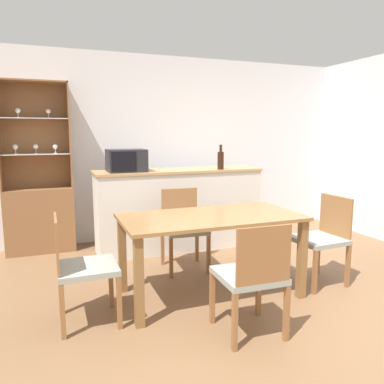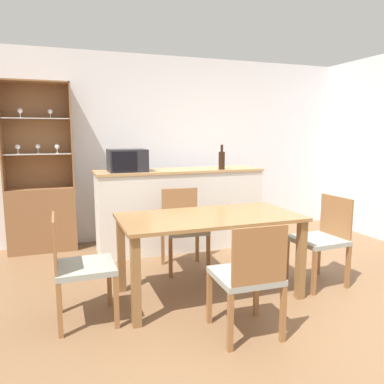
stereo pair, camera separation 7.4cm
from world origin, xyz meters
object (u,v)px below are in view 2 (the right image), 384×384
at_px(dining_table, 209,228).
at_px(dining_chair_side_right_near, 321,239).
at_px(dining_chair_head_far, 184,228).
at_px(wine_bottle, 222,160).
at_px(dining_chair_side_left_near, 79,266).
at_px(dining_chair_head_near, 248,276).
at_px(display_cabinet, 41,205).
at_px(microwave, 127,160).

xyz_separation_m(dining_table, dining_chair_side_right_near, (1.15, -0.12, -0.18)).
distance_m(dining_chair_head_far, wine_bottle, 1.11).
height_order(dining_chair_side_left_near, dining_chair_head_near, same).
bearing_deg(dining_table, display_cabinet, 127.23).
distance_m(dining_table, microwave, 1.61).
relative_size(dining_chair_side_left_near, microwave, 1.93).
bearing_deg(dining_chair_head_far, display_cabinet, -35.22).
relative_size(dining_table, dining_chair_head_near, 1.86).
relative_size(dining_chair_side_right_near, microwave, 1.93).
xyz_separation_m(dining_chair_head_near, wine_bottle, (0.69, 2.03, 0.70)).
bearing_deg(dining_table, dining_chair_side_left_near, -173.85).
height_order(dining_table, dining_chair_head_near, dining_chair_head_near).
height_order(display_cabinet, dining_table, display_cabinet).
bearing_deg(dining_chair_head_far, wine_bottle, -138.78).
distance_m(display_cabinet, dining_table, 2.47).
distance_m(dining_chair_side_right_near, wine_bottle, 1.63).
bearing_deg(dining_chair_side_left_near, dining_table, 95.96).
distance_m(dining_chair_side_left_near, dining_chair_side_right_near, 2.30).
height_order(display_cabinet, microwave, display_cabinet).
height_order(dining_table, dining_chair_head_far, dining_chair_head_far).
xyz_separation_m(display_cabinet, dining_chair_side_left_near, (0.34, -2.09, -0.13)).
relative_size(display_cabinet, dining_chair_side_right_near, 2.42).
bearing_deg(dining_chair_side_right_near, dining_chair_head_far, 49.41).
xyz_separation_m(dining_chair_head_far, dining_chair_side_left_near, (-1.15, -0.88, 0.00)).
height_order(dining_table, dining_chair_side_right_near, dining_chair_side_right_near).
bearing_deg(dining_chair_head_near, wine_bottle, 73.01).
height_order(dining_table, microwave, microwave).
xyz_separation_m(dining_table, microwave, (-0.48, 1.44, 0.52)).
height_order(dining_table, dining_chair_side_left_near, dining_chair_side_left_near).
height_order(microwave, wine_bottle, wine_bottle).
relative_size(dining_table, dining_chair_side_left_near, 1.86).
xyz_separation_m(dining_table, dining_chair_head_near, (-0.00, -0.75, -0.18)).
distance_m(dining_chair_head_far, dining_chair_head_near, 1.51).
xyz_separation_m(dining_chair_head_far, wine_bottle, (0.69, 0.53, 0.70)).
bearing_deg(dining_chair_head_near, dining_chair_side_left_near, 153.10).
bearing_deg(wine_bottle, dining_chair_head_near, -108.81).
bearing_deg(dining_chair_side_left_near, display_cabinet, -170.86).
bearing_deg(microwave, display_cabinet, 152.55).
relative_size(dining_chair_side_left_near, wine_bottle, 2.78).
xyz_separation_m(dining_chair_head_far, microwave, (-0.48, 0.69, 0.71)).
bearing_deg(dining_chair_head_far, dining_chair_side_left_near, 41.06).
xyz_separation_m(dining_chair_head_near, microwave, (-0.48, 2.19, 0.71)).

